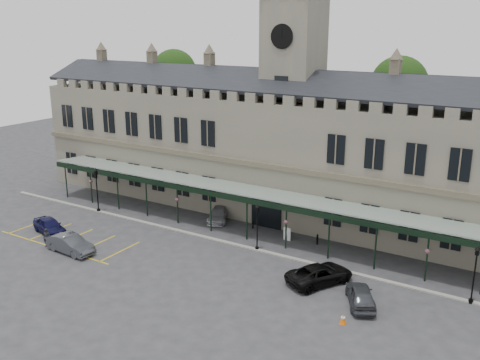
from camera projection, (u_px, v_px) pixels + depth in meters
The scene contains 21 objects.
ground at pixel (201, 268), 43.39m from camera, with size 140.00×140.00×0.00m, color #303033.
station_building at pixel (291, 153), 54.60m from camera, with size 60.00×10.36×17.30m.
clock_tower at pixel (293, 87), 52.82m from camera, with size 5.60×5.60×24.80m.
canopy at pixel (248, 214), 48.83m from camera, with size 50.00×4.10×4.30m.
kerb at pixel (237, 245), 47.87m from camera, with size 60.00×0.40×0.12m, color gray.
parking_markings at pixel (68, 240), 49.20m from camera, with size 16.00×6.00×0.01m, color gold, non-canonical shape.
tree_behind_left at pixel (174, 73), 71.33m from camera, with size 6.00×6.00×16.00m.
tree_behind_mid at pixel (399, 86), 56.25m from camera, with size 6.00×6.00×16.00m.
lamp_post_left at pixel (97, 186), 55.78m from camera, with size 0.45×0.45×4.80m.
lamp_post_mid at pixel (257, 223), 46.24m from camera, with size 0.40×0.40×4.26m.
lamp_post_right at pixel (475, 270), 37.24m from camera, with size 0.42×0.42×4.39m.
traffic_cone at pixel (343, 319), 35.26m from camera, with size 0.44×0.44×0.70m.
sign_board at pixel (287, 234), 48.89m from camera, with size 0.72×0.11×1.23m.
bollard_left at pixel (253, 224), 51.83m from camera, with size 0.15×0.15×0.82m, color black.
bollard_right at pixel (317, 240), 48.00m from camera, with size 0.17×0.17×0.94m, color black.
car_left_a at pixel (50, 226), 50.47m from camera, with size 1.80×4.47×1.52m, color black.
car_left_b at pixel (70, 244), 46.21m from camera, with size 1.66×4.75×1.57m, color #3A3D42.
car_taxi at pixel (219, 214), 53.91m from camera, with size 1.79×4.41×1.28m, color #A3A6AB.
car_van at pixel (320, 274), 40.73m from camera, with size 2.47×5.35×1.49m, color black.
car_right_a at pixel (361, 296), 37.52m from camera, with size 1.73×4.29×1.46m, color #3A3D42.
person_a at pixel (47, 238), 47.39m from camera, with size 0.62×0.41×1.71m, color black.
Camera 1 is at (23.44, -32.15, 19.00)m, focal length 40.00 mm.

